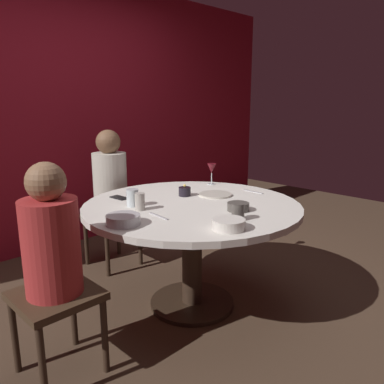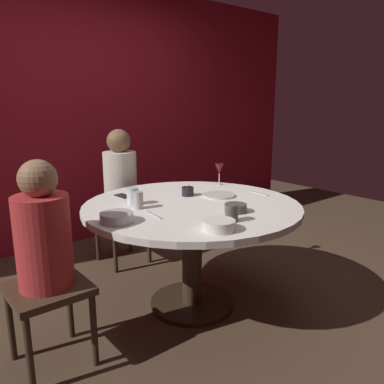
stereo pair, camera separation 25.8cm
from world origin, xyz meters
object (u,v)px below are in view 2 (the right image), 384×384
Objects in this scene: dining_table at (192,223)px; seated_diner_left at (44,243)px; bowl_salad_center at (236,208)px; cup_by_right_diner at (232,213)px; bowl_serving_large at (117,217)px; cup_by_left_diner at (138,200)px; cup_near_candle at (133,196)px; cell_phone at (123,196)px; wine_glass at (219,170)px; dinner_plate at (219,195)px; seated_diner_back at (121,182)px; bowl_small_white at (219,225)px; candle_holder at (188,191)px.

dining_table is 1.28× the size of seated_diner_left.
cup_by_right_diner reaches higher than bowl_salad_center.
cup_by_left_diner reaches higher than bowl_serving_large.
cell_phone is at bearing 75.86° from cup_near_candle.
cell_phone is 0.73× the size of bowl_serving_large.
dinner_plate is at bearing -133.49° from wine_glass.
bowl_salad_center is at bearing -125.65° from wine_glass.
cup_by_right_diner is at bearing -126.03° from dinner_plate.
bowl_small_white is at bearing -8.96° from seated_diner_back.
bowl_salad_center reaches higher than dinner_plate.
seated_diner_back reaches higher than candle_holder.
cup_by_right_diner is (0.52, -0.40, 0.02)m from bowl_serving_large.
bowl_small_white is at bearing -52.85° from bowl_serving_large.
seated_diner_back is at bearing 66.93° from cup_near_candle.
cell_phone is 1.01× the size of bowl_salad_center.
seated_diner_back is (0.00, 0.99, 0.12)m from dining_table.
seated_diner_left is at bearing 173.10° from bowl_serving_large.
cup_by_left_diner is at bearing 10.49° from seated_diner_left.
seated_diner_left is 1.13m from candle_holder.
candle_holder is (0.11, 0.19, 0.17)m from dining_table.
wine_glass reaches higher than candle_holder.
bowl_small_white is (0.76, -0.52, 0.07)m from seated_diner_left.
bowl_small_white is at bearing -83.41° from cup_near_candle.
cup_by_left_diner is 0.63m from cup_by_right_diner.
cup_by_left_diner is at bearing 99.67° from bowl_small_white.
cell_phone is 0.99m from bowl_small_white.
wine_glass is 0.99m from cup_by_right_diner.
bowl_serving_large is 1.39× the size of bowl_salad_center.
cup_near_candle reaches higher than cell_phone.
wine_glass is 1.26× the size of cell_phone.
seated_diner_left is (-1.00, 0.00, 0.09)m from dining_table.
candle_holder is at bearing 86.62° from bowl_salad_center.
wine_glass is 1.15m from bowl_small_white.
cup_by_left_diner is (-0.02, -0.11, -0.00)m from cup_near_candle.
cell_phone is at bearing 169.37° from wine_glass.
cup_by_left_diner is at bearing -167.63° from wine_glass.
seated_diner_back reaches higher than dinner_plate.
bowl_small_white is at bearing -114.63° from dining_table.
cup_near_candle is at bearing -23.07° from seated_diner_back.
seated_diner_left is at bearing -178.30° from dinner_plate.
cup_near_candle is (-0.09, 0.75, 0.03)m from bowl_small_white.
dining_table is at bearing 4.67° from bowl_serving_large.
bowl_small_white is (-0.32, -0.19, 0.00)m from bowl_salad_center.
cup_by_left_diner reaches higher than cell_phone.
seated_diner_left reaches higher than bowl_salad_center.
wine_glass is at bearing 51.07° from cup_by_right_diner.
candle_holder reaches higher than bowl_salad_center.
bowl_serving_large is (-0.33, -0.52, 0.02)m from cell_phone.
dinner_plate is at bearing 5.63° from bowl_serving_large.
seated_diner_back is at bearing 106.50° from dinner_plate.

